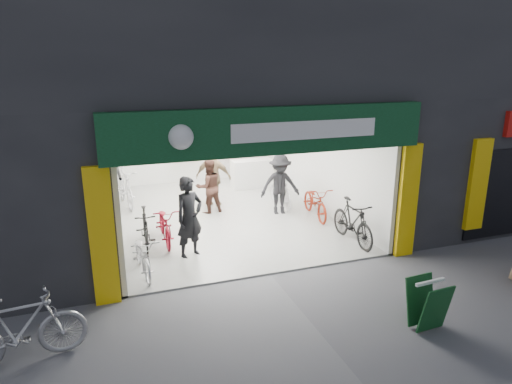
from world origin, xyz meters
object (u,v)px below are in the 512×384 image
bike_left_front (143,255)px  bike_right_front (353,222)px  parked_bike (20,329)px  sandwich_board (428,303)px

bike_left_front → bike_right_front: bearing=-4.2°
parked_bike → bike_left_front: bearing=-46.1°
bike_left_front → bike_right_front: (5.00, 0.01, 0.12)m
bike_right_front → sandwich_board: size_ratio=2.15×
bike_right_front → sandwich_board: 3.74m
bike_right_front → bike_left_front: bearing=-179.7°
bike_left_front → parked_bike: 3.13m
bike_left_front → sandwich_board: bearing=-45.0°
bike_left_front → sandwich_board: 5.59m
bike_right_front → parked_bike: bearing=-160.8°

